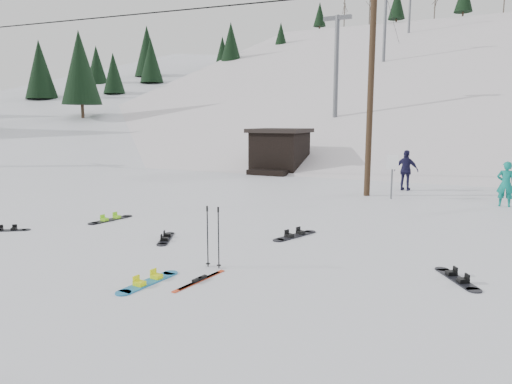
% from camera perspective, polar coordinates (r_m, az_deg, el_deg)
% --- Properties ---
extents(ground, '(200.00, 200.00, 0.00)m').
position_cam_1_polar(ground, '(9.02, -19.71, -12.74)').
color(ground, silver).
rests_on(ground, ground).
extents(ski_slope, '(60.00, 85.24, 65.97)m').
position_cam_1_polar(ski_slope, '(63.01, 19.19, -5.57)').
color(ski_slope, silver).
rests_on(ski_slope, ground).
extents(ridge_left, '(47.54, 95.03, 58.38)m').
position_cam_1_polar(ridge_left, '(69.79, -12.36, -3.05)').
color(ridge_left, silver).
rests_on(ridge_left, ground).
extents(treeline_left, '(20.00, 64.00, 10.00)m').
position_cam_1_polar(treeline_left, '(60.96, -15.82, 5.55)').
color(treeline_left, black).
rests_on(treeline_left, ground).
extents(treeline_crest, '(50.00, 6.00, 10.00)m').
position_cam_1_polar(treeline_crest, '(92.10, 21.74, 6.29)').
color(treeline_crest, black).
rests_on(treeline_crest, ski_slope).
extents(utility_pole, '(2.00, 0.26, 9.00)m').
position_cam_1_polar(utility_pole, '(20.30, 14.15, 12.71)').
color(utility_pole, '#3A2819').
rests_on(utility_pole, ground).
extents(trail_sign, '(0.50, 0.09, 1.85)m').
position_cam_1_polar(trail_sign, '(19.74, 16.66, 2.82)').
color(trail_sign, '#595B60').
rests_on(trail_sign, ground).
extents(lift_hut, '(3.40, 4.10, 2.75)m').
position_cam_1_polar(lift_hut, '(29.03, 2.96, 5.20)').
color(lift_hut, black).
rests_on(lift_hut, ground).
extents(lift_tower_near, '(2.20, 0.36, 8.00)m').
position_cam_1_polar(lift_tower_near, '(37.51, 10.02, 15.86)').
color(lift_tower_near, '#595B60').
rests_on(lift_tower_near, ski_slope).
extents(lift_tower_mid, '(2.20, 0.36, 8.00)m').
position_cam_1_polar(lift_tower_mid, '(57.81, 15.84, 19.69)').
color(lift_tower_mid, '#595B60').
rests_on(lift_tower_mid, ski_slope).
extents(lift_tower_far, '(2.20, 0.36, 8.00)m').
position_cam_1_polar(lift_tower_far, '(78.50, 18.70, 21.45)').
color(lift_tower_far, '#595B60').
rests_on(lift_tower_far, ski_slope).
extents(hero_snowboard, '(0.44, 1.62, 0.11)m').
position_cam_1_polar(hero_snowboard, '(9.63, -13.32, -10.85)').
color(hero_snowboard, '#1C7BB6').
rests_on(hero_snowboard, ground).
extents(hero_skis, '(0.31, 1.55, 0.08)m').
position_cam_1_polar(hero_skis, '(9.56, -7.07, -10.87)').
color(hero_skis, '#AD2E11').
rests_on(hero_skis, ground).
extents(ski_poles, '(0.38, 0.10, 1.39)m').
position_cam_1_polar(ski_poles, '(10.18, -5.40, -5.55)').
color(ski_poles, black).
rests_on(ski_poles, ground).
extents(board_scatter_a, '(1.15, 0.84, 0.09)m').
position_cam_1_polar(board_scatter_a, '(15.52, -28.68, -4.18)').
color(board_scatter_a, black).
rests_on(board_scatter_a, ground).
extents(board_scatter_b, '(0.82, 1.36, 0.10)m').
position_cam_1_polar(board_scatter_b, '(12.91, -11.20, -5.70)').
color(board_scatter_b, black).
rests_on(board_scatter_b, ground).
extents(board_scatter_c, '(0.53, 1.68, 0.12)m').
position_cam_1_polar(board_scatter_c, '(15.78, -17.70, -3.26)').
color(board_scatter_c, black).
rests_on(board_scatter_c, ground).
extents(board_scatter_d, '(0.94, 1.37, 0.11)m').
position_cam_1_polar(board_scatter_d, '(10.43, 23.82, -9.85)').
color(board_scatter_d, black).
rests_on(board_scatter_d, ground).
extents(board_scatter_f, '(0.79, 1.61, 0.12)m').
position_cam_1_polar(board_scatter_f, '(13.02, 4.89, -5.41)').
color(board_scatter_f, black).
rests_on(board_scatter_f, ground).
extents(skier_teal, '(0.65, 0.44, 1.73)m').
position_cam_1_polar(skier_teal, '(19.74, 28.74, 0.89)').
color(skier_teal, '#0B7669').
rests_on(skier_teal, ground).
extents(skier_navy, '(1.16, 0.61, 1.89)m').
position_cam_1_polar(skier_navy, '(22.42, 18.26, 2.59)').
color(skier_navy, '#181638').
rests_on(skier_navy, ground).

